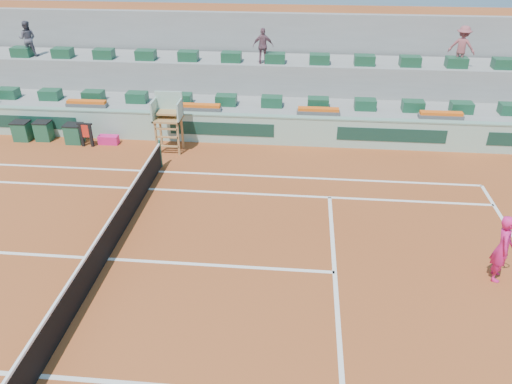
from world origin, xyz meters
TOP-DOWN VIEW (x-y plane):
  - ground at (0.00, 0.00)m, footprint 90.00×90.00m
  - seating_tier_lower at (0.00, 10.70)m, footprint 36.00×4.00m
  - seating_tier_upper at (0.00, 12.30)m, footprint 36.00×2.40m
  - stadium_back_wall at (0.00, 13.90)m, footprint 36.00×0.40m
  - player_bag at (-2.78, 7.84)m, footprint 0.83×0.37m
  - spectator_left at (-7.64, 11.81)m, footprint 0.90×0.76m
  - spectator_mid at (3.46, 11.52)m, footprint 0.94×0.43m
  - spectator_right at (12.15, 11.85)m, footprint 1.30×1.06m
  - court_lines at (0.00, 0.00)m, footprint 23.89×11.09m
  - tennis_net at (0.00, 0.00)m, footprint 0.10×11.97m
  - advertising_hoarding at (0.02, 8.50)m, footprint 36.00×0.34m
  - umpire_chair at (0.00, 7.50)m, footprint 1.10×0.90m
  - seat_row_lower at (0.00, 9.80)m, footprint 32.90×0.60m
  - seat_row_upper at (0.00, 11.70)m, footprint 32.90×0.60m
  - flower_planters at (-1.50, 9.00)m, footprint 26.80×0.36m
  - drink_cooler_a at (-4.23, 7.81)m, footprint 0.71×0.62m
  - drink_cooler_b at (-5.66, 7.98)m, footprint 0.67×0.58m
  - drink_cooler_c at (-6.58, 7.89)m, footprint 0.71×0.61m
  - towel_rack at (-3.56, 7.50)m, footprint 0.64×0.11m
  - tennis_player at (10.69, 0.21)m, footprint 0.61×0.96m

SIDE VIEW (x-z plane):
  - ground at x=0.00m, z-range 0.00..0.00m
  - court_lines at x=0.00m, z-range 0.00..0.01m
  - player_bag at x=-2.78m, z-range 0.00..0.37m
  - drink_cooler_a at x=-4.23m, z-range 0.00..0.84m
  - drink_cooler_b at x=-5.66m, z-range 0.00..0.84m
  - drink_cooler_c at x=-6.58m, z-range 0.00..0.84m
  - tennis_net at x=0.00m, z-range -0.02..1.08m
  - seating_tier_lower at x=0.00m, z-range 0.00..1.20m
  - towel_rack at x=-3.56m, z-range 0.09..1.12m
  - advertising_hoarding at x=0.02m, z-range 0.00..1.26m
  - tennis_player at x=10.69m, z-range -0.17..2.10m
  - seating_tier_upper at x=0.00m, z-range 0.00..2.60m
  - flower_planters at x=-1.50m, z-range 1.19..1.47m
  - seat_row_lower at x=0.00m, z-range 1.20..1.64m
  - umpire_chair at x=0.00m, z-range 0.34..2.74m
  - stadium_back_wall at x=0.00m, z-range 0.00..4.40m
  - seat_row_upper at x=0.00m, z-range 2.60..3.04m
  - spectator_mid at x=3.46m, z-range 2.60..4.16m
  - spectator_left at x=-7.64m, z-range 2.60..4.22m
  - spectator_right at x=12.15m, z-range 2.60..4.35m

